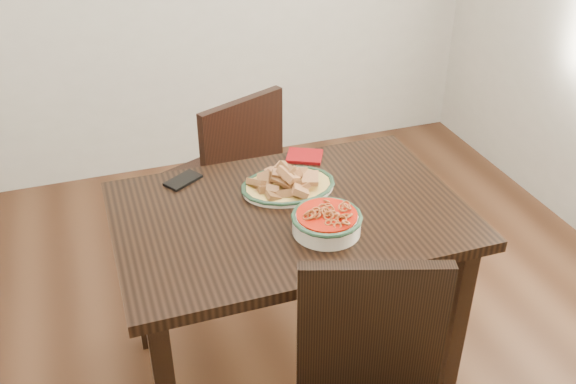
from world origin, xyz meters
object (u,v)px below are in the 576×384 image
object	(u,v)px
dining_table	(290,235)
fish_plate	(288,178)
chair_far	(229,174)
smartphone	(183,180)
noodle_bowl	(327,220)

from	to	relation	value
dining_table	fish_plate	xyz separation A→B (m)	(0.04, 0.13, 0.15)
chair_far	smartphone	size ratio (longest dim) A/B	6.69
smartphone	fish_plate	bearing A→B (deg)	-59.25
chair_far	fish_plate	xyz separation A→B (m)	(0.08, -0.59, 0.30)
fish_plate	chair_far	bearing A→B (deg)	97.36
noodle_bowl	fish_plate	bearing A→B (deg)	96.10
dining_table	chair_far	world-z (taller)	chair_far
dining_table	smartphone	xyz separation A→B (m)	(-0.30, 0.30, 0.11)
chair_far	fish_plate	distance (m)	0.67
noodle_bowl	smartphone	world-z (taller)	noodle_bowl
chair_far	fish_plate	size ratio (longest dim) A/B	2.68
fish_plate	smartphone	bearing A→B (deg)	153.47
chair_far	noodle_bowl	bearing A→B (deg)	72.59
chair_far	noodle_bowl	xyz separation A→B (m)	(0.11, -0.88, 0.29)
dining_table	chair_far	xyz separation A→B (m)	(-0.04, 0.72, -0.15)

